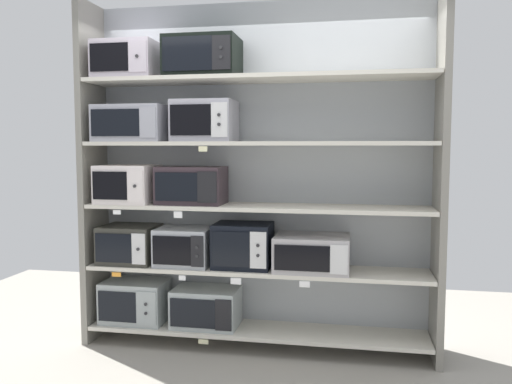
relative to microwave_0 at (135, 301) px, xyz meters
name	(u,v)px	position (x,y,z in m)	size (l,w,h in m)	color
back_panel	(261,174)	(0.99, 0.23, 1.02)	(2.80, 0.04, 2.67)	#9EA3A8
upright_left	(93,174)	(-0.34, 0.00, 1.02)	(0.05, 0.42, 2.67)	gray
upright_right	(441,177)	(2.32, 0.00, 1.02)	(0.05, 0.42, 2.67)	gray
shelf_0	(256,330)	(0.99, 0.00, -0.18)	(2.60, 0.42, 0.03)	beige
microwave_0	(135,301)	(0.00, 0.00, 0.00)	(0.50, 0.36, 0.33)	#98A0A1
microwave_1	(206,307)	(0.59, 0.00, -0.02)	(0.51, 0.36, 0.30)	#9CA5A5
price_tag_0	(203,342)	(0.63, -0.21, -0.22)	(0.08, 0.00, 0.03)	beige
shelf_1	(256,269)	(0.99, 0.00, 0.30)	(2.60, 0.42, 0.03)	beige
microwave_2	(130,244)	(-0.04, 0.00, 0.46)	(0.43, 0.39, 0.30)	#32322B
microwave_3	(185,246)	(0.42, 0.00, 0.46)	(0.42, 0.38, 0.29)	#A3A8AF
microwave_4	(243,245)	(0.89, 0.00, 0.49)	(0.44, 0.35, 0.34)	black
microwave_5	(312,253)	(1.42, 0.00, 0.45)	(0.55, 0.42, 0.26)	#A29EA1
price_tag_1	(116,275)	(-0.06, -0.21, 0.26)	(0.08, 0.00, 0.03)	orange
price_tag_2	(182,278)	(0.47, -0.21, 0.26)	(0.05, 0.00, 0.04)	white
price_tag_3	(236,281)	(0.88, -0.21, 0.26)	(0.08, 0.00, 0.05)	white
price_tag_4	(305,284)	(1.38, -0.21, 0.26)	(0.07, 0.00, 0.04)	white
shelf_2	(256,207)	(0.99, 0.00, 0.78)	(2.60, 0.42, 0.03)	beige
microwave_6	(129,184)	(-0.04, 0.00, 0.95)	(0.43, 0.42, 0.30)	silver
microwave_7	(192,185)	(0.48, 0.00, 0.94)	(0.51, 0.33, 0.29)	#35282E
price_tag_5	(117,212)	(-0.04, -0.21, 0.75)	(0.06, 0.00, 0.03)	white
price_tag_6	(178,215)	(0.44, -0.21, 0.74)	(0.07, 0.00, 0.05)	white
shelf_3	(256,144)	(0.99, 0.00, 1.26)	(2.60, 0.42, 0.03)	beige
microwave_8	(134,124)	(0.02, 0.00, 1.42)	(0.54, 0.43, 0.28)	#9899A4
microwave_9	(205,121)	(0.59, 0.00, 1.43)	(0.46, 0.37, 0.31)	#9F9EAA
price_tag_7	(203,149)	(0.64, -0.21, 1.22)	(0.07, 0.00, 0.04)	beige
shelf_4	(256,79)	(0.99, 0.00, 1.74)	(2.60, 0.42, 0.03)	beige
microwave_10	(129,61)	(-0.02, 0.00, 1.90)	(0.47, 0.41, 0.28)	#BDB1BF
microwave_11	(203,58)	(0.58, 0.00, 1.91)	(0.54, 0.40, 0.30)	black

